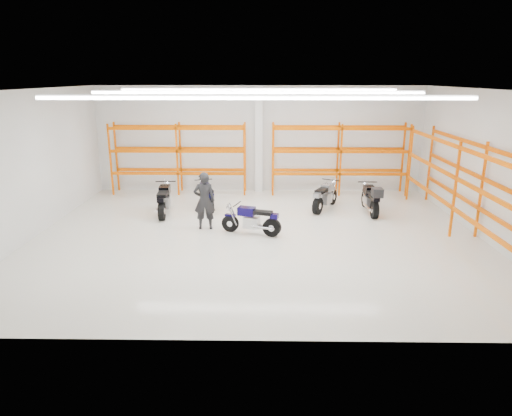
{
  "coord_description": "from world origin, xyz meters",
  "views": [
    {
      "loc": [
        0.19,
        -13.67,
        4.87
      ],
      "look_at": [
        -0.04,
        0.5,
        0.76
      ],
      "focal_mm": 32.0,
      "sensor_mm": 36.0,
      "label": 1
    }
  ],
  "objects_px": {
    "motorcycle_back_d": "(371,199)",
    "standing_man": "(204,201)",
    "structural_column": "(259,140)",
    "motorcycle_back_c": "(324,197)",
    "motorcycle_back_b": "(207,196)",
    "motorcycle_back_a": "(164,201)",
    "motorcycle_main": "(254,221)"
  },
  "relations": [
    {
      "from": "motorcycle_back_c",
      "to": "motorcycle_back_d",
      "type": "bearing_deg",
      "value": -17.19
    },
    {
      "from": "standing_man",
      "to": "motorcycle_back_c",
      "type": "bearing_deg",
      "value": -156.51
    },
    {
      "from": "standing_man",
      "to": "motorcycle_back_b",
      "type": "bearing_deg",
      "value": -89.44
    },
    {
      "from": "motorcycle_back_a",
      "to": "standing_man",
      "type": "bearing_deg",
      "value": -43.24
    },
    {
      "from": "motorcycle_main",
      "to": "motorcycle_back_d",
      "type": "relative_size",
      "value": 0.86
    },
    {
      "from": "motorcycle_back_d",
      "to": "structural_column",
      "type": "distance_m",
      "value": 5.6
    },
    {
      "from": "structural_column",
      "to": "motorcycle_back_c",
      "type": "bearing_deg",
      "value": -49.0
    },
    {
      "from": "motorcycle_main",
      "to": "standing_man",
      "type": "height_order",
      "value": "standing_man"
    },
    {
      "from": "motorcycle_back_a",
      "to": "standing_man",
      "type": "xyz_separation_m",
      "value": [
        1.68,
        -1.58,
        0.43
      ]
    },
    {
      "from": "motorcycle_back_d",
      "to": "standing_man",
      "type": "bearing_deg",
      "value": -163.06
    },
    {
      "from": "motorcycle_back_a",
      "to": "motorcycle_back_b",
      "type": "xyz_separation_m",
      "value": [
        1.45,
        0.8,
        -0.04
      ]
    },
    {
      "from": "motorcycle_back_c",
      "to": "structural_column",
      "type": "distance_m",
      "value": 4.2
    },
    {
      "from": "motorcycle_back_c",
      "to": "motorcycle_back_b",
      "type": "bearing_deg",
      "value": 178.89
    },
    {
      "from": "motorcycle_main",
      "to": "motorcycle_back_b",
      "type": "relative_size",
      "value": 0.95
    },
    {
      "from": "motorcycle_main",
      "to": "motorcycle_back_a",
      "type": "distance_m",
      "value": 3.92
    },
    {
      "from": "standing_man",
      "to": "structural_column",
      "type": "relative_size",
      "value": 0.42
    },
    {
      "from": "motorcycle_main",
      "to": "motorcycle_back_b",
      "type": "height_order",
      "value": "motorcycle_back_b"
    },
    {
      "from": "standing_man",
      "to": "structural_column",
      "type": "bearing_deg",
      "value": -113.41
    },
    {
      "from": "motorcycle_back_a",
      "to": "motorcycle_back_b",
      "type": "bearing_deg",
      "value": 28.78
    },
    {
      "from": "motorcycle_back_b",
      "to": "motorcycle_back_d",
      "type": "distance_m",
      "value": 6.11
    },
    {
      "from": "motorcycle_back_a",
      "to": "motorcycle_back_c",
      "type": "relative_size",
      "value": 1.16
    },
    {
      "from": "motorcycle_back_c",
      "to": "motorcycle_back_d",
      "type": "height_order",
      "value": "motorcycle_back_d"
    },
    {
      "from": "standing_man",
      "to": "structural_column",
      "type": "distance_m",
      "value": 5.6
    },
    {
      "from": "motorcycle_back_a",
      "to": "structural_column",
      "type": "xyz_separation_m",
      "value": [
        3.4,
        3.59,
        1.73
      ]
    },
    {
      "from": "motorcycle_back_a",
      "to": "motorcycle_back_c",
      "type": "height_order",
      "value": "motorcycle_back_a"
    },
    {
      "from": "motorcycle_back_b",
      "to": "structural_column",
      "type": "relative_size",
      "value": 0.45
    },
    {
      "from": "motorcycle_back_c",
      "to": "standing_man",
      "type": "bearing_deg",
      "value": -151.59
    },
    {
      "from": "motorcycle_main",
      "to": "standing_man",
      "type": "distance_m",
      "value": 1.78
    },
    {
      "from": "motorcycle_back_b",
      "to": "structural_column",
      "type": "xyz_separation_m",
      "value": [
        1.96,
        2.79,
        1.77
      ]
    },
    {
      "from": "motorcycle_back_b",
      "to": "motorcycle_back_d",
      "type": "bearing_deg",
      "value": -5.54
    },
    {
      "from": "motorcycle_back_c",
      "to": "motorcycle_back_a",
      "type": "bearing_deg",
      "value": -173.14
    },
    {
      "from": "motorcycle_main",
      "to": "standing_man",
      "type": "bearing_deg",
      "value": 161.47
    }
  ]
}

